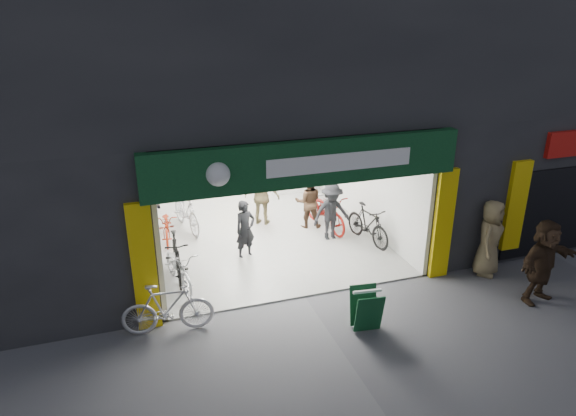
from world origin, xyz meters
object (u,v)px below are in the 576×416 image
parked_bike (168,308)px  sandwich_board (366,309)px  bike_left_front (179,268)px  bike_right_front (368,224)px  pedestrian_near (490,238)px

parked_bike → sandwich_board: size_ratio=2.10×
bike_left_front → bike_right_front: 5.06m
bike_left_front → sandwich_board: 4.25m
pedestrian_near → sandwich_board: bearing=158.1°
bike_right_front → sandwich_board: (-1.79, -3.52, -0.06)m
parked_bike → pedestrian_near: size_ratio=0.96×
bike_left_front → parked_bike: parked_bike is taller
bike_right_front → parked_bike: bearing=-166.4°
parked_bike → pedestrian_near: (7.29, 0.04, 0.38)m
bike_left_front → pedestrian_near: pedestrian_near is taller
sandwich_board → pedestrian_near: bearing=24.5°
pedestrian_near → sandwich_board: size_ratio=2.18×
bike_left_front → sandwich_board: (3.21, -2.78, -0.01)m
bike_right_front → pedestrian_near: pedestrian_near is taller
bike_right_front → pedestrian_near: 3.05m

